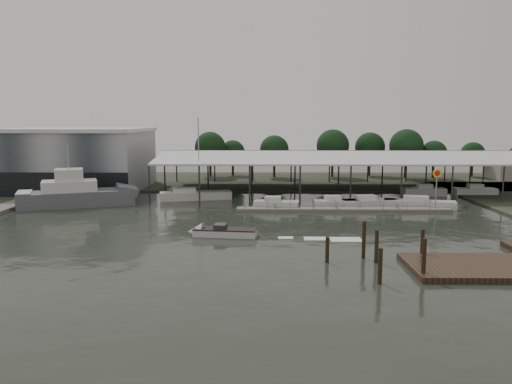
{
  "coord_description": "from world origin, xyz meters",
  "views": [
    {
      "loc": [
        4.41,
        -54.57,
        11.74
      ],
      "look_at": [
        3.51,
        10.02,
        2.5
      ],
      "focal_mm": 35.0,
      "sensor_mm": 36.0,
      "label": 1
    }
  ],
  "objects_px": {
    "grey_trawler": "(78,194)",
    "shell_fuel_sign": "(437,182)",
    "speedboat_underway": "(220,232)",
    "white_sailboat": "(195,195)"
  },
  "relations": [
    {
      "from": "grey_trawler",
      "to": "speedboat_underway",
      "type": "distance_m",
      "value": 28.06
    },
    {
      "from": "grey_trawler",
      "to": "shell_fuel_sign",
      "type": "bearing_deg",
      "value": -25.18
    },
    {
      "from": "grey_trawler",
      "to": "white_sailboat",
      "type": "relative_size",
      "value": 1.32
    },
    {
      "from": "shell_fuel_sign",
      "to": "white_sailboat",
      "type": "xyz_separation_m",
      "value": [
        -32.86,
        9.31,
        -3.28
      ]
    },
    {
      "from": "speedboat_underway",
      "to": "white_sailboat",
      "type": "bearing_deg",
      "value": -69.86
    },
    {
      "from": "shell_fuel_sign",
      "to": "speedboat_underway",
      "type": "bearing_deg",
      "value": -151.78
    },
    {
      "from": "grey_trawler",
      "to": "speedboat_underway",
      "type": "height_order",
      "value": "grey_trawler"
    },
    {
      "from": "grey_trawler",
      "to": "white_sailboat",
      "type": "xyz_separation_m",
      "value": [
        15.5,
        5.62,
        -0.94
      ]
    },
    {
      "from": "shell_fuel_sign",
      "to": "grey_trawler",
      "type": "height_order",
      "value": "grey_trawler"
    },
    {
      "from": "shell_fuel_sign",
      "to": "grey_trawler",
      "type": "relative_size",
      "value": 0.34
    }
  ]
}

